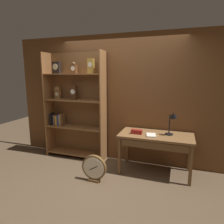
# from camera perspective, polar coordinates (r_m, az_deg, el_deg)

# --- Properties ---
(ground_plane) EXTENTS (10.00, 10.00, 0.00)m
(ground_plane) POSITION_cam_1_polar(r_m,az_deg,el_deg) (3.38, -4.37, -21.58)
(ground_plane) COLOR brown
(back_wood_panel) EXTENTS (4.80, 0.05, 2.60)m
(back_wood_panel) POSITION_cam_1_polar(r_m,az_deg,el_deg) (4.08, 2.52, 3.68)
(back_wood_panel) COLOR brown
(back_wood_panel) RESTS_ON ground
(bookshelf) EXTENTS (1.33, 0.34, 2.27)m
(bookshelf) POSITION_cam_1_polar(r_m,az_deg,el_deg) (4.33, -10.90, 1.71)
(bookshelf) COLOR brown
(bookshelf) RESTS_ON ground
(workbench) EXTENTS (1.31, 0.64, 0.74)m
(workbench) POSITION_cam_1_polar(r_m,az_deg,el_deg) (3.68, 12.50, -7.74)
(workbench) COLOR brown
(workbench) RESTS_ON ground
(desk_lamp) EXTENTS (0.20, 0.20, 0.44)m
(desk_lamp) POSITION_cam_1_polar(r_m,az_deg,el_deg) (3.61, 17.02, -2.19)
(desk_lamp) COLOR black
(desk_lamp) RESTS_ON workbench
(toolbox_small) EXTENTS (0.20, 0.09, 0.08)m
(toolbox_small) POSITION_cam_1_polar(r_m,az_deg,el_deg) (3.64, 7.14, -5.69)
(toolbox_small) COLOR maroon
(toolbox_small) RESTS_ON workbench
(open_repair_manual) EXTENTS (0.20, 0.25, 0.02)m
(open_repair_manual) POSITION_cam_1_polar(r_m,az_deg,el_deg) (3.57, 11.24, -6.60)
(open_repair_manual) COLOR silver
(open_repair_manual) RESTS_ON workbench
(round_clock_large) EXTENTS (0.43, 0.11, 0.47)m
(round_clock_large) POSITION_cam_1_polar(r_m,az_deg,el_deg) (3.50, -5.20, -15.87)
(round_clock_large) COLOR brown
(round_clock_large) RESTS_ON ground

